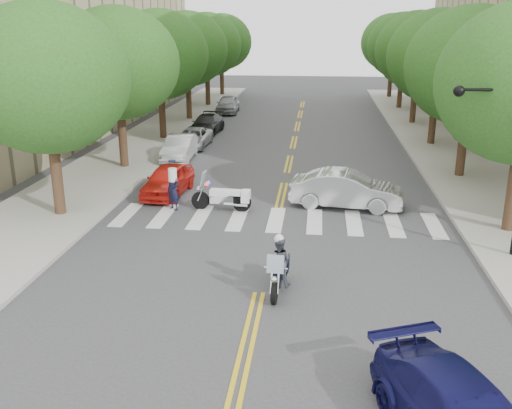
# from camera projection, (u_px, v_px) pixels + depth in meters

# --- Properties ---
(ground) EXTENTS (140.00, 140.00, 0.00)m
(ground) POSITION_uv_depth(u_px,v_px,m) (259.00, 293.00, 16.78)
(ground) COLOR #38383A
(ground) RESTS_ON ground
(sidewalk_left) EXTENTS (5.00, 60.00, 0.15)m
(sidewalk_left) POSITION_uv_depth(u_px,v_px,m) (153.00, 138.00, 38.55)
(sidewalk_left) COLOR #9E9991
(sidewalk_left) RESTS_ON ground
(sidewalk_right) EXTENTS (5.00, 60.00, 0.15)m
(sidewalk_right) POSITION_uv_depth(u_px,v_px,m) (442.00, 144.00, 36.58)
(sidewalk_right) COLOR #9E9991
(sidewalk_right) RESTS_ON ground
(tree_l_0) EXTENTS (6.40, 6.40, 8.45)m
(tree_l_0) POSITION_uv_depth(u_px,v_px,m) (46.00, 78.00, 21.66)
(tree_l_0) COLOR #382316
(tree_l_0) RESTS_ON ground
(tree_l_1) EXTENTS (6.40, 6.40, 8.45)m
(tree_l_1) POSITION_uv_depth(u_px,v_px,m) (117.00, 63.00, 29.23)
(tree_l_1) COLOR #382316
(tree_l_1) RESTS_ON ground
(tree_l_2) EXTENTS (6.40, 6.40, 8.45)m
(tree_l_2) POSITION_uv_depth(u_px,v_px,m) (159.00, 55.00, 36.80)
(tree_l_2) COLOR #382316
(tree_l_2) RESTS_ON ground
(tree_l_3) EXTENTS (6.40, 6.40, 8.45)m
(tree_l_3) POSITION_uv_depth(u_px,v_px,m) (187.00, 49.00, 44.37)
(tree_l_3) COLOR #382316
(tree_l_3) RESTS_ON ground
(tree_l_4) EXTENTS (6.40, 6.40, 8.45)m
(tree_l_4) POSITION_uv_depth(u_px,v_px,m) (207.00, 45.00, 51.94)
(tree_l_4) COLOR #382316
(tree_l_4) RESTS_ON ground
(tree_l_5) EXTENTS (6.40, 6.40, 8.45)m
(tree_l_5) POSITION_uv_depth(u_px,v_px,m) (221.00, 42.00, 59.50)
(tree_l_5) COLOR #382316
(tree_l_5) RESTS_ON ground
(tree_r_1) EXTENTS (6.40, 6.40, 8.45)m
(tree_r_1) POSITION_uv_depth(u_px,v_px,m) (471.00, 66.00, 27.40)
(tree_r_1) COLOR #382316
(tree_r_1) RESTS_ON ground
(tree_r_2) EXTENTS (6.40, 6.40, 8.45)m
(tree_r_2) POSITION_uv_depth(u_px,v_px,m) (439.00, 57.00, 34.97)
(tree_r_2) COLOR #382316
(tree_r_2) RESTS_ON ground
(tree_r_3) EXTENTS (6.40, 6.40, 8.45)m
(tree_r_3) POSITION_uv_depth(u_px,v_px,m) (418.00, 50.00, 42.54)
(tree_r_3) COLOR #382316
(tree_r_3) RESTS_ON ground
(tree_r_4) EXTENTS (6.40, 6.40, 8.45)m
(tree_r_4) POSITION_uv_depth(u_px,v_px,m) (403.00, 46.00, 50.11)
(tree_r_4) COLOR #382316
(tree_r_4) RESTS_ON ground
(tree_r_5) EXTENTS (6.40, 6.40, 8.45)m
(tree_r_5) POSITION_uv_depth(u_px,v_px,m) (393.00, 43.00, 57.68)
(tree_r_5) COLOR #382316
(tree_r_5) RESTS_ON ground
(traffic_signal_pole) EXTENTS (2.82, 0.42, 6.00)m
(traffic_signal_pole) POSITION_uv_depth(u_px,v_px,m) (511.00, 150.00, 18.14)
(traffic_signal_pole) COLOR black
(traffic_signal_pole) RESTS_ON ground
(motorcycle_police) EXTENTS (0.78, 2.20, 1.79)m
(motorcycle_police) POSITION_uv_depth(u_px,v_px,m) (279.00, 265.00, 16.73)
(motorcycle_police) COLOR black
(motorcycle_police) RESTS_ON ground
(motorcycle_parked) EXTENTS (2.57, 0.67, 1.66)m
(motorcycle_parked) POSITION_uv_depth(u_px,v_px,m) (226.00, 197.00, 23.91)
(motorcycle_parked) COLOR black
(motorcycle_parked) RESTS_ON ground
(officer_standing) EXTENTS (0.75, 0.70, 1.73)m
(officer_standing) POSITION_uv_depth(u_px,v_px,m) (173.00, 190.00, 23.94)
(officer_standing) COLOR black
(officer_standing) RESTS_ON ground
(convertible) EXTENTS (4.94, 2.29, 1.57)m
(convertible) POSITION_uv_depth(u_px,v_px,m) (346.00, 190.00, 24.28)
(convertible) COLOR silver
(convertible) RESTS_ON ground
(parked_car_a) EXTENTS (1.92, 4.17, 1.38)m
(parked_car_a) POSITION_uv_depth(u_px,v_px,m) (168.00, 180.00, 26.09)
(parked_car_a) COLOR red
(parked_car_a) RESTS_ON ground
(parked_car_b) EXTENTS (1.59, 4.25, 1.39)m
(parked_car_b) POSITION_uv_depth(u_px,v_px,m) (180.00, 148.00, 32.71)
(parked_car_b) COLOR silver
(parked_car_b) RESTS_ON ground
(parked_car_c) EXTENTS (2.03, 4.27, 1.18)m
(parked_car_c) POSITION_uv_depth(u_px,v_px,m) (193.00, 138.00, 36.03)
(parked_car_c) COLOR #B7BBC0
(parked_car_c) RESTS_ON ground
(parked_car_d) EXTENTS (2.12, 4.64, 1.32)m
(parked_car_d) POSITION_uv_depth(u_px,v_px,m) (207.00, 124.00, 40.41)
(parked_car_d) COLOR black
(parked_car_d) RESTS_ON ground
(parked_car_e) EXTENTS (1.96, 4.51, 1.51)m
(parked_car_e) POSITION_uv_depth(u_px,v_px,m) (228.00, 104.00, 49.36)
(parked_car_e) COLOR #97979C
(parked_car_e) RESTS_ON ground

